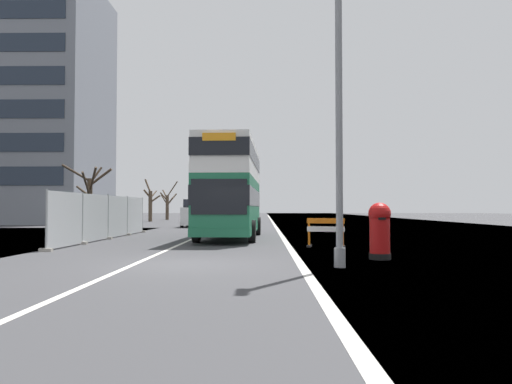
% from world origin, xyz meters
% --- Properties ---
extents(ground, '(140.00, 280.00, 0.10)m').
position_xyz_m(ground, '(0.63, 0.08, -0.05)').
color(ground, '#38383A').
extents(double_decker_bus, '(2.97, 10.66, 4.70)m').
position_xyz_m(double_decker_bus, '(0.52, 11.62, 2.50)').
color(double_decker_bus, '#1E6B47').
rests_on(double_decker_bus, ground).
extents(lamppost_foreground, '(0.29, 0.70, 8.97)m').
position_xyz_m(lamppost_foreground, '(4.11, -0.65, 4.25)').
color(lamppost_foreground, gray).
rests_on(lamppost_foreground, ground).
extents(red_pillar_postbox, '(0.66, 0.66, 1.68)m').
position_xyz_m(red_pillar_postbox, '(5.61, 1.36, 0.92)').
color(red_pillar_postbox, black).
rests_on(red_pillar_postbox, ground).
extents(roadworks_barrier, '(1.51, 0.80, 1.13)m').
position_xyz_m(roadworks_barrier, '(4.56, 5.78, 0.69)').
color(roadworks_barrier, orange).
rests_on(roadworks_barrier, ground).
extents(construction_site_fence, '(0.44, 13.80, 2.19)m').
position_xyz_m(construction_site_fence, '(-5.45, 10.57, 1.05)').
color(construction_site_fence, '#A8AAAD').
rests_on(construction_site_fence, ground).
extents(car_oncoming_near, '(1.97, 4.34, 2.22)m').
position_xyz_m(car_oncoming_near, '(-3.35, 26.45, 1.05)').
color(car_oncoming_near, silver).
rests_on(car_oncoming_near, ground).
extents(car_receding_mid, '(2.04, 4.02, 2.00)m').
position_xyz_m(car_receding_mid, '(0.20, 33.34, 0.94)').
color(car_receding_mid, silver).
rests_on(car_receding_mid, ground).
extents(car_receding_far, '(1.94, 4.19, 2.06)m').
position_xyz_m(car_receding_far, '(-2.79, 42.47, 0.96)').
color(car_receding_far, black).
rests_on(car_receding_far, ground).
extents(car_far_side, '(1.93, 4.22, 2.04)m').
position_xyz_m(car_far_side, '(-3.11, 51.51, 0.96)').
color(car_far_side, black).
rests_on(car_far_side, ground).
extents(bare_tree_far_verge_near, '(3.53, 2.32, 4.77)m').
position_xyz_m(bare_tree_far_verge_near, '(-10.83, 23.15, 2.57)').
color(bare_tree_far_verge_near, '#4C3D2D').
rests_on(bare_tree_far_verge_near, ground).
extents(bare_tree_far_verge_mid, '(2.05, 2.51, 4.89)m').
position_xyz_m(bare_tree_far_verge_mid, '(-10.80, 42.73, 2.17)').
color(bare_tree_far_verge_mid, '#4C3D2D').
rests_on(bare_tree_far_verge_mid, ground).
extents(bare_tree_far_verge_far, '(2.28, 2.41, 5.08)m').
position_xyz_m(bare_tree_far_verge_far, '(-10.43, 51.04, 2.13)').
color(bare_tree_far_verge_far, '#4C3D2D').
rests_on(bare_tree_far_verge_far, ground).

